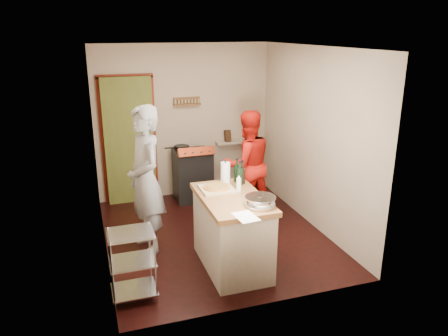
{
  "coord_description": "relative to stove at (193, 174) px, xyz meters",
  "views": [
    {
      "loc": [
        -1.63,
        -5.43,
        2.83
      ],
      "look_at": [
        0.15,
        0.0,
        0.99
      ],
      "focal_mm": 35.0,
      "sensor_mm": 36.0,
      "label": 1
    }
  ],
  "objects": [
    {
      "name": "ceiling",
      "position": [
        -0.05,
        -1.42,
        2.16
      ],
      "size": [
        3.0,
        3.5,
        0.02
      ],
      "primitive_type": "cube",
      "color": "white",
      "rests_on": "back_wall"
    },
    {
      "name": "right_wall",
      "position": [
        1.45,
        -1.42,
        0.85
      ],
      "size": [
        0.04,
        3.5,
        2.6
      ],
      "primitive_type": "cube",
      "color": "tan",
      "rests_on": "ground"
    },
    {
      "name": "left_wall",
      "position": [
        -1.55,
        -1.42,
        0.85
      ],
      "size": [
        0.04,
        3.5,
        2.6
      ],
      "primitive_type": "cube",
      "color": "tan",
      "rests_on": "ground"
    },
    {
      "name": "stove",
      "position": [
        0.0,
        0.0,
        0.0
      ],
      "size": [
        0.6,
        0.63,
        1.0
      ],
      "color": "black",
      "rests_on": "ground"
    },
    {
      "name": "wire_shelving",
      "position": [
        -1.33,
        -2.62,
        -0.01
      ],
      "size": [
        0.48,
        0.4,
        0.8
      ],
      "color": "silver",
      "rests_on": "ground"
    },
    {
      "name": "person_stripe",
      "position": [
        -1.0,
        -1.53,
        0.52
      ],
      "size": [
        0.58,
        0.77,
        1.93
      ],
      "primitive_type": "imported",
      "rotation": [
        0.0,
        0.0,
        -1.4
      ],
      "color": "#9F9EA2",
      "rests_on": "ground"
    },
    {
      "name": "floor",
      "position": [
        -0.05,
        -1.42,
        -0.45
      ],
      "size": [
        3.5,
        3.5,
        0.0
      ],
      "primitive_type": "plane",
      "color": "black",
      "rests_on": "ground"
    },
    {
      "name": "person_red",
      "position": [
        0.64,
        -0.9,
        0.39
      ],
      "size": [
        0.87,
        0.71,
        1.67
      ],
      "primitive_type": "imported",
      "rotation": [
        0.0,
        0.0,
        3.24
      ],
      "color": "red",
      "rests_on": "ground"
    },
    {
      "name": "back_wall",
      "position": [
        -0.69,
        0.36,
        0.68
      ],
      "size": [
        3.0,
        0.44,
        2.6
      ],
      "color": "tan",
      "rests_on": "ground"
    },
    {
      "name": "island",
      "position": [
        -0.09,
        -2.32,
        0.04
      ],
      "size": [
        0.74,
        1.37,
        1.24
      ],
      "color": "beige",
      "rests_on": "ground"
    }
  ]
}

